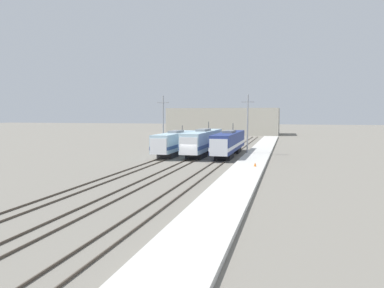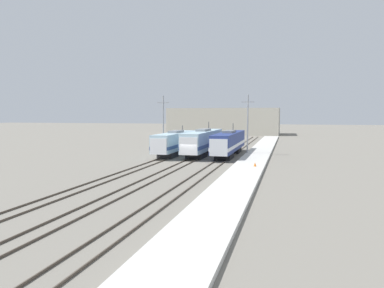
# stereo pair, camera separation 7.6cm
# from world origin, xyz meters

# --- Properties ---
(ground_plane) EXTENTS (400.00, 400.00, 0.00)m
(ground_plane) POSITION_xyz_m (0.00, 0.00, 0.00)
(ground_plane) COLOR slate
(rail_pair_far_left) EXTENTS (1.51, 120.00, 0.15)m
(rail_pair_far_left) POSITION_xyz_m (-4.40, 0.00, 0.07)
(rail_pair_far_left) COLOR #4C4238
(rail_pair_far_left) RESTS_ON ground_plane
(rail_pair_center) EXTENTS (1.51, 120.00, 0.15)m
(rail_pair_center) POSITION_xyz_m (0.00, 0.00, 0.07)
(rail_pair_center) COLOR #4C4238
(rail_pair_center) RESTS_ON ground_plane
(rail_pair_far_right) EXTENTS (1.51, 120.00, 0.15)m
(rail_pair_far_right) POSITION_xyz_m (4.40, 0.00, 0.07)
(rail_pair_far_right) COLOR #4C4238
(rail_pair_far_right) RESTS_ON ground_plane
(locomotive_far_left) EXTENTS (2.79, 17.68, 4.80)m
(locomotive_far_left) POSITION_xyz_m (-4.40, 7.59, 2.10)
(locomotive_far_left) COLOR #232326
(locomotive_far_left) RESTS_ON ground_plane
(locomotive_center) EXTENTS (2.95, 19.53, 5.45)m
(locomotive_center) POSITION_xyz_m (0.00, 8.88, 2.22)
(locomotive_center) COLOR #232326
(locomotive_center) RESTS_ON ground_plane
(locomotive_far_right) EXTENTS (2.82, 19.47, 5.21)m
(locomotive_far_right) POSITION_xyz_m (4.40, 8.57, 2.13)
(locomotive_far_right) COLOR black
(locomotive_far_right) RESTS_ON ground_plane
(catenary_tower_left) EXTENTS (2.10, 0.24, 9.97)m
(catenary_tower_left) POSITION_xyz_m (-7.37, 10.32, 5.30)
(catenary_tower_left) COLOR gray
(catenary_tower_left) RESTS_ON ground_plane
(catenary_tower_right) EXTENTS (2.10, 0.24, 9.97)m
(catenary_tower_right) POSITION_xyz_m (7.24, 10.32, 5.30)
(catenary_tower_right) COLOR gray
(catenary_tower_right) RESTS_ON ground_plane
(platform) EXTENTS (4.00, 120.00, 0.36)m
(platform) POSITION_xyz_m (8.98, 0.00, 0.18)
(platform) COLOR beige
(platform) RESTS_ON ground_plane
(traffic_cone) EXTENTS (0.34, 0.34, 0.49)m
(traffic_cone) POSITION_xyz_m (9.84, -5.16, 0.60)
(traffic_cone) COLOR orange
(traffic_cone) RESTS_ON platform
(depot_building) EXTENTS (36.36, 15.89, 8.72)m
(depot_building) POSITION_xyz_m (-7.39, 74.30, 4.36)
(depot_building) COLOR #B2AD9E
(depot_building) RESTS_ON ground_plane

